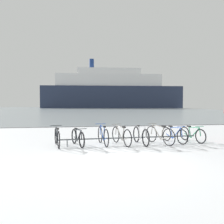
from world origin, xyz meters
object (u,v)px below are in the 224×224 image
Objects in this scene: bicycle_7 at (192,134)px; bicycle_5 at (160,135)px; bicycle_3 at (121,136)px; bicycle_4 at (141,136)px; bicycle_6 at (174,135)px; bicycle_0 at (57,137)px; ferry_ship at (111,92)px; bicycle_1 at (78,138)px; bicycle_2 at (103,136)px.

bicycle_5 is at bearing -170.47° from bicycle_7.
bicycle_3 reaches higher than bicycle_4.
bicycle_4 is 1.03× the size of bicycle_5.
bicycle_6 is 0.91m from bicycle_7.
bicycle_3 is 1.64m from bicycle_5.
bicycle_4 is 1.10× the size of bicycle_7.
bicycle_5 is (4.24, -0.08, 0.02)m from bicycle_0.
bicycle_0 is 86.25m from ferry_ship.
bicycle_0 is at bearing 178.93° from bicycle_5.
bicycle_6 is (4.16, 0.11, 0.01)m from bicycle_1.
bicycle_3 is at bearing 175.94° from bicycle_4.
bicycle_5 reaches higher than bicycle_3.
ferry_ship is at bearing 80.79° from bicycle_1.
bicycle_7 is at bearing 3.39° from bicycle_3.
bicycle_5 is (1.64, -0.08, 0.01)m from bicycle_3.
bicycle_5 is (2.39, -0.15, 0.00)m from bicycle_2.
bicycle_2 reaches higher than bicycle_3.
bicycle_5 is 0.76m from bicycle_6.
bicycle_2 is 1.08× the size of bicycle_7.
bicycle_2 is 2.40m from bicycle_5.
ferry_ship is (14.55, 84.75, 6.70)m from bicycle_0.
bicycle_7 is (1.64, 0.28, -0.05)m from bicycle_5.
bicycle_6 is (0.74, 0.20, -0.04)m from bicycle_5.
bicycle_6 is (3.13, 0.05, -0.04)m from bicycle_2.
bicycle_0 is 0.96× the size of bicycle_3.
bicycle_5 is 85.71m from ferry_ship.
ferry_ship is (11.13, 84.80, 6.70)m from bicycle_4.
bicycle_3 is 2.38m from bicycle_6.
bicycle_1 is 0.93× the size of bicycle_5.
bicycle_7 is (5.07, 0.19, -0.00)m from bicycle_1.
bicycle_0 is 0.97× the size of bicycle_2.
bicycle_5 is 0.03× the size of ferry_ship.
bicycle_3 is (1.79, -0.01, 0.04)m from bicycle_1.
bicycle_0 reaches higher than bicycle_6.
ferry_ship is (8.68, 84.55, 6.73)m from bicycle_7.
bicycle_1 is 1.04m from bicycle_2.
bicycle_6 is 0.03× the size of ferry_ship.
bicycle_0 is 2.60m from bicycle_3.
bicycle_2 is (1.03, 0.07, 0.05)m from bicycle_1.
bicycle_5 is 1.06× the size of bicycle_6.
bicycle_1 is (0.81, 0.01, -0.03)m from bicycle_0.
bicycle_2 is 0.03× the size of ferry_ship.
bicycle_5 is at bearing -164.97° from bicycle_6.
bicycle_3 is 1.00× the size of bicycle_4.
bicycle_6 is at bearing -175.09° from bicycle_7.
bicycle_2 is (1.84, 0.07, 0.02)m from bicycle_0.
bicycle_1 is 2.61m from bicycle_4.
bicycle_3 reaches higher than bicycle_0.
bicycle_2 is 3.13m from bicycle_6.
bicycle_4 is (2.61, -0.06, 0.03)m from bicycle_1.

